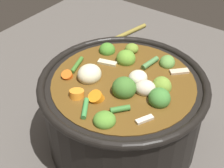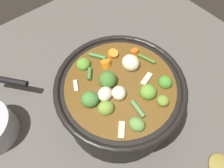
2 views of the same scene
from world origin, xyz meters
TOP-DOWN VIEW (x-y plane):
  - ground_plane at (0.00, 0.00)m, footprint 1.10×1.10m
  - cooking_pot at (0.00, -0.00)m, footprint 0.30×0.30m
  - wooden_spoon at (0.29, 0.16)m, footprint 0.24×0.20m

SIDE VIEW (x-z plane):
  - ground_plane at x=0.00m, z-range 0.00..0.00m
  - wooden_spoon at x=0.29m, z-range 0.00..0.01m
  - cooking_pot at x=0.00m, z-range -0.01..0.17m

